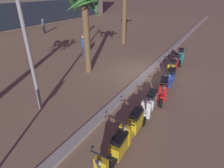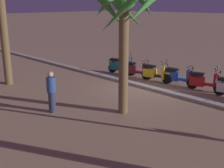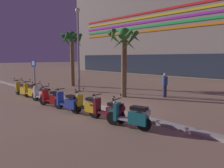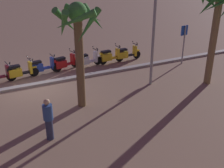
% 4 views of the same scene
% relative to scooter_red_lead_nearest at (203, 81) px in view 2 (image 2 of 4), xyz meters
% --- Properties ---
extents(ground_plane, '(200.00, 200.00, 0.00)m').
position_rel_scooter_red_lead_nearest_xyz_m(ground_plane, '(2.10, 1.69, -0.45)').
color(ground_plane, '#93755B').
extents(curb_strip, '(60.00, 0.36, 0.12)m').
position_rel_scooter_red_lead_nearest_xyz_m(curb_strip, '(2.10, 1.57, -0.39)').
color(curb_strip, '#ADA89E').
rests_on(curb_strip, ground).
extents(scooter_red_lead_nearest, '(1.72, 0.71, 1.17)m').
position_rel_scooter_red_lead_nearest_xyz_m(scooter_red_lead_nearest, '(0.00, 0.00, 0.00)').
color(scooter_red_lead_nearest, black).
rests_on(scooter_red_lead_nearest, ground).
extents(scooter_blue_gap_after_mid, '(1.84, 0.56, 1.04)m').
position_rel_scooter_red_lead_nearest_xyz_m(scooter_blue_gap_after_mid, '(1.36, 0.05, -0.00)').
color(scooter_blue_gap_after_mid, black).
rests_on(scooter_blue_gap_after_mid, ground).
extents(scooter_yellow_mid_centre, '(1.75, 0.57, 1.17)m').
position_rel_scooter_red_lead_nearest_xyz_m(scooter_yellow_mid_centre, '(2.59, 0.30, 0.00)').
color(scooter_yellow_mid_centre, black).
rests_on(scooter_yellow_mid_centre, ground).
extents(scooter_maroon_mid_front, '(1.86, 0.61, 1.04)m').
position_rel_scooter_red_lead_nearest_xyz_m(scooter_maroon_mid_front, '(3.85, 0.37, -0.01)').
color(scooter_maroon_mid_front, black).
rests_on(scooter_maroon_mid_front, ground).
extents(scooter_teal_second_in_line, '(1.79, 0.70, 1.17)m').
position_rel_scooter_red_lead_nearest_xyz_m(scooter_teal_second_in_line, '(5.02, 0.37, 0.01)').
color(scooter_teal_second_in_line, black).
rests_on(scooter_teal_second_in_line, ground).
extents(palm_tree_by_mall_entrance, '(2.26, 2.32, 4.42)m').
position_rel_scooter_red_lead_nearest_xyz_m(palm_tree_by_mall_entrance, '(0.69, 4.69, 2.86)').
color(palm_tree_by_mall_entrance, brown).
rests_on(palm_tree_by_mall_entrance, ground).
extents(palm_tree_near_sign, '(1.99, 2.02, 5.55)m').
position_rel_scooter_red_lead_nearest_xyz_m(palm_tree_near_sign, '(7.50, 5.94, 3.60)').
color(palm_tree_near_sign, brown).
rests_on(palm_tree_near_sign, ground).
extents(pedestrian_strolling_near_curb, '(0.34, 0.34, 1.57)m').
position_rel_scooter_red_lead_nearest_xyz_m(pedestrian_strolling_near_curb, '(2.60, 6.55, 0.37)').
color(pedestrian_strolling_near_curb, '#2D3351').
rests_on(pedestrian_strolling_near_curb, ground).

